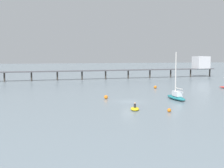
{
  "coord_description": "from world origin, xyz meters",
  "views": [
    {
      "loc": [
        -13.58,
        -54.16,
        8.66
      ],
      "look_at": [
        0.0,
        16.59,
        1.5
      ],
      "focal_mm": 51.21,
      "sensor_mm": 36.0,
      "label": 1
    }
  ],
  "objects_px": {
    "pier": "(157,66)",
    "dinghy_yellow": "(135,109)",
    "mooring_buoy_near": "(155,87)",
    "mooring_buoy_outer": "(169,110)",
    "mooring_buoy_inner": "(106,97)",
    "sailboat_teal": "(176,96)"
  },
  "relations": [
    {
      "from": "pier",
      "to": "mooring_buoy_near",
      "type": "relative_size",
      "value": 123.32
    },
    {
      "from": "pier",
      "to": "dinghy_yellow",
      "type": "relative_size",
      "value": 28.55
    },
    {
      "from": "sailboat_teal",
      "to": "dinghy_yellow",
      "type": "bearing_deg",
      "value": -139.48
    },
    {
      "from": "pier",
      "to": "dinghy_yellow",
      "type": "distance_m",
      "value": 62.38
    },
    {
      "from": "pier",
      "to": "sailboat_teal",
      "type": "distance_m",
      "value": 50.89
    },
    {
      "from": "pier",
      "to": "mooring_buoy_outer",
      "type": "relative_size",
      "value": 152.37
    },
    {
      "from": "pier",
      "to": "mooring_buoy_inner",
      "type": "height_order",
      "value": "pier"
    },
    {
      "from": "sailboat_teal",
      "to": "dinghy_yellow",
      "type": "xyz_separation_m",
      "value": [
        -10.19,
        -8.71,
        -0.46
      ]
    },
    {
      "from": "dinghy_yellow",
      "to": "mooring_buoy_near",
      "type": "xyz_separation_m",
      "value": [
        12.19,
        26.67,
        0.15
      ]
    },
    {
      "from": "sailboat_teal",
      "to": "mooring_buoy_near",
      "type": "distance_m",
      "value": 18.08
    },
    {
      "from": "mooring_buoy_near",
      "to": "sailboat_teal",
      "type": "bearing_deg",
      "value": -96.36
    },
    {
      "from": "sailboat_teal",
      "to": "mooring_buoy_outer",
      "type": "relative_size",
      "value": 15.18
    },
    {
      "from": "mooring_buoy_outer",
      "to": "mooring_buoy_near",
      "type": "bearing_deg",
      "value": 75.19
    },
    {
      "from": "pier",
      "to": "dinghy_yellow",
      "type": "height_order",
      "value": "pier"
    },
    {
      "from": "mooring_buoy_near",
      "to": "mooring_buoy_outer",
      "type": "xyz_separation_m",
      "value": [
        -7.79,
        -29.48,
        -0.07
      ]
    },
    {
      "from": "dinghy_yellow",
      "to": "mooring_buoy_near",
      "type": "distance_m",
      "value": 29.32
    },
    {
      "from": "dinghy_yellow",
      "to": "mooring_buoy_near",
      "type": "relative_size",
      "value": 4.32
    },
    {
      "from": "sailboat_teal",
      "to": "dinghy_yellow",
      "type": "distance_m",
      "value": 13.41
    },
    {
      "from": "mooring_buoy_outer",
      "to": "dinghy_yellow",
      "type": "bearing_deg",
      "value": 147.33
    },
    {
      "from": "mooring_buoy_outer",
      "to": "mooring_buoy_inner",
      "type": "xyz_separation_m",
      "value": [
        -6.78,
        14.68,
        0.08
      ]
    },
    {
      "from": "mooring_buoy_near",
      "to": "mooring_buoy_inner",
      "type": "relative_size",
      "value": 0.98
    },
    {
      "from": "dinghy_yellow",
      "to": "mooring_buoy_near",
      "type": "height_order",
      "value": "dinghy_yellow"
    }
  ]
}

